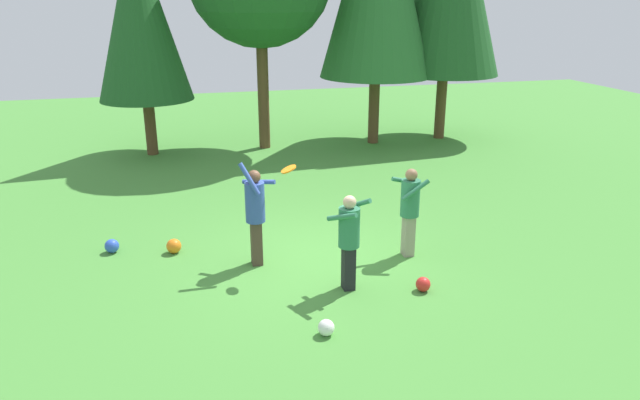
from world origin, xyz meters
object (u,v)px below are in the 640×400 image
at_px(frisbee, 289,169).
at_px(ball_blue, 112,246).
at_px(person_thrower, 255,209).
at_px(tree_left, 140,15).
at_px(person_catcher, 349,235).
at_px(person_bystander, 410,205).
at_px(ball_red, 423,284).
at_px(ball_white, 326,328).
at_px(ball_orange, 174,246).

xyz_separation_m(frisbee, ball_blue, (-3.08, 1.47, -1.68)).
bearing_deg(person_thrower, tree_left, 133.98).
bearing_deg(person_catcher, frisbee, 0.00).
height_order(person_thrower, person_catcher, person_thrower).
xyz_separation_m(person_catcher, person_bystander, (1.44, 0.99, 0.03)).
height_order(person_catcher, frisbee, frisbee).
height_order(person_catcher, ball_red, person_catcher).
bearing_deg(ball_red, frisbee, 144.81).
bearing_deg(tree_left, frisbee, -74.17).
bearing_deg(tree_left, ball_white, -76.96).
height_order(person_catcher, ball_blue, person_catcher).
xyz_separation_m(ball_blue, tree_left, (0.61, 7.26, 3.89)).
bearing_deg(ball_blue, person_catcher, -32.24).
relative_size(person_thrower, person_catcher, 1.20).
xyz_separation_m(person_bystander, frisbee, (-2.21, -0.02, 0.83)).
relative_size(ball_white, tree_left, 0.04).
xyz_separation_m(ball_red, tree_left, (-4.39, 10.08, 3.90)).
relative_size(person_bystander, ball_white, 6.97).
bearing_deg(frisbee, ball_red, -35.19).
bearing_deg(ball_white, person_thrower, 103.26).
relative_size(person_bystander, ball_blue, 6.35).
relative_size(person_catcher, tree_left, 0.25).
bearing_deg(person_bystander, ball_white, 45.88).
xyz_separation_m(frisbee, ball_white, (0.06, -2.23, -1.69)).
height_order(ball_orange, tree_left, tree_left).
bearing_deg(tree_left, person_thrower, -77.02).
bearing_deg(frisbee, ball_white, -88.35).
relative_size(ball_red, tree_left, 0.04).
bearing_deg(ball_red, ball_blue, 150.61).
xyz_separation_m(ball_orange, ball_blue, (-1.12, 0.30, -0.01)).
height_order(ball_white, tree_left, tree_left).
distance_m(person_thrower, ball_red, 3.11).
bearing_deg(ball_blue, ball_white, -49.58).
xyz_separation_m(ball_blue, ball_red, (5.00, -2.82, -0.01)).
bearing_deg(ball_blue, ball_red, -29.39).
bearing_deg(ball_orange, tree_left, 93.85).
xyz_separation_m(person_thrower, person_catcher, (1.31, -1.29, -0.09)).
relative_size(ball_blue, ball_white, 1.10).
height_order(frisbee, ball_white, frisbee).
height_order(person_bystander, ball_white, person_bystander).
height_order(frisbee, ball_red, frisbee).
height_order(person_thrower, ball_orange, person_thrower).
bearing_deg(tree_left, person_bystander, -61.74).
xyz_separation_m(person_thrower, ball_red, (2.45, -1.67, -0.92)).
bearing_deg(ball_white, person_bystander, 46.47).
bearing_deg(person_thrower, ball_orange, -179.44).
xyz_separation_m(person_catcher, ball_red, (1.15, -0.39, -0.83)).
bearing_deg(ball_red, person_catcher, 161.40).
bearing_deg(tree_left, ball_orange, -86.15).
relative_size(person_thrower, ball_white, 8.10).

